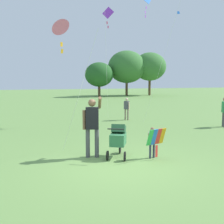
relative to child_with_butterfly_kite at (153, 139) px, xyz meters
name	(u,v)px	position (x,y,z in m)	size (l,w,h in m)	color
ground_plane	(121,166)	(-1.18, -0.36, -0.59)	(120.00, 120.00, 0.00)	#668E47
treeline_distant	(66,68)	(1.86, 30.03, 3.36)	(41.56, 6.17, 6.57)	brown
child_with_butterfly_kite	(153,139)	(0.00, 0.00, 0.00)	(0.67, 0.43, 0.95)	#33384C
person_adult_flyer	(92,122)	(-1.72, 0.70, 0.50)	(0.66, 0.55, 1.88)	#4C4C51
stroller	(118,138)	(-0.95, 0.49, 0.02)	(0.84, 1.09, 1.03)	black
kite_adult_black	(61,28)	(-2.46, 1.84, 3.45)	(1.38, 1.36, 4.32)	pink
kite_orange_delta	(108,19)	(0.71, 6.92, 5.00)	(0.82, 1.63, 6.25)	purple
kite_green_novelty	(147,3)	(2.83, 6.67, 5.91)	(1.55, 2.14, 7.24)	blue
person_red_shirt	(224,110)	(5.91, 3.91, 0.29)	(0.31, 0.45, 1.49)	#4C4C51
person_sitting_far	(127,107)	(2.07, 7.63, 0.18)	(0.29, 0.38, 1.31)	#7F705B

